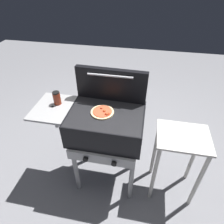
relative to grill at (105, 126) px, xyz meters
name	(u,v)px	position (x,y,z in m)	size (l,w,h in m)	color
ground_plane	(108,176)	(0.01, 0.00, -0.76)	(8.00, 8.00, 0.00)	gray
grill	(105,126)	(0.00, 0.00, 0.00)	(0.96, 0.53, 0.90)	black
grill_lid_open	(111,85)	(0.01, 0.22, 0.30)	(0.63, 0.09, 0.30)	black
pizza_pepperoni	(103,112)	(-0.01, 0.00, 0.15)	(0.20, 0.20, 0.04)	beige
sauce_jar	(57,98)	(-0.44, 0.06, 0.20)	(0.06, 0.06, 0.12)	maroon
prep_table	(178,153)	(0.67, 0.00, -0.21)	(0.44, 0.36, 0.76)	beige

